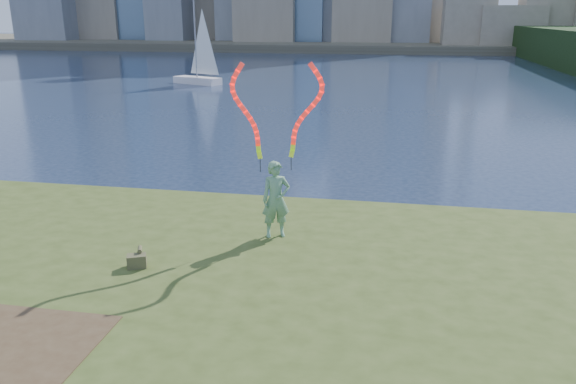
# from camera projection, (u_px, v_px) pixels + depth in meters

# --- Properties ---
(ground) EXTENTS (320.00, 320.00, 0.00)m
(ground) POSITION_uv_depth(u_px,v_px,m) (196.00, 312.00, 10.81)
(ground) COLOR #1A2741
(ground) RESTS_ON ground
(grassy_knoll) EXTENTS (20.00, 18.00, 0.80)m
(grassy_knoll) POSITION_uv_depth(u_px,v_px,m) (144.00, 368.00, 8.55)
(grassy_knoll) COLOR #3B4B1B
(grassy_knoll) RESTS_ON ground
(far_shore) EXTENTS (320.00, 40.00, 1.20)m
(far_shore) POSITION_uv_depth(u_px,v_px,m) (375.00, 44.00, 99.69)
(far_shore) COLOR #474234
(far_shore) RESTS_ON ground
(woman_with_ribbons) EXTENTS (1.93, 0.83, 4.07)m
(woman_with_ribbons) POSITION_uv_depth(u_px,v_px,m) (276.00, 175.00, 12.03)
(woman_with_ribbons) COLOR #1B6E30
(woman_with_ribbons) RESTS_ON grassy_knoll
(canvas_bag) EXTENTS (0.43, 0.48, 0.34)m
(canvas_bag) POSITION_uv_depth(u_px,v_px,m) (137.00, 260.00, 10.85)
(canvas_bag) COLOR #414828
(canvas_bag) RESTS_ON grassy_knoll
(sailboat) EXTENTS (4.45, 2.97, 6.86)m
(sailboat) POSITION_uv_depth(u_px,v_px,m) (199.00, 70.00, 46.11)
(sailboat) COLOR white
(sailboat) RESTS_ON ground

